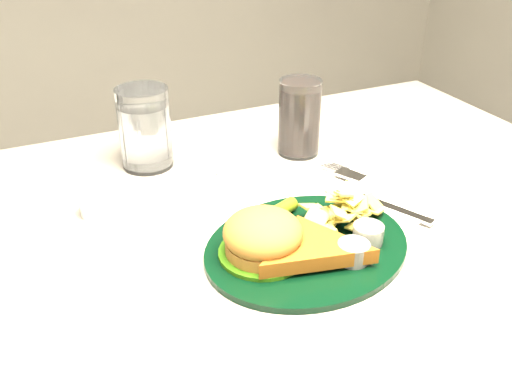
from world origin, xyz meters
The scene contains 6 objects.
dinner_plate centered at (0.04, -0.08, 0.78)m, with size 0.27×0.23×0.06m, color black, non-canonical shape.
water_glass centered at (-0.07, 0.24, 0.82)m, with size 0.08×0.08×0.13m, color white.
cola_glass centered at (0.17, 0.18, 0.81)m, with size 0.07×0.07×0.13m, color black.
fork_napkin centered at (0.19, -0.03, 0.76)m, with size 0.15×0.19×0.01m, color white, non-canonical shape.
ramekin centered at (-0.18, 0.12, 0.77)m, with size 0.05×0.05×0.03m, color white.
wrapped_straw centered at (-0.01, 0.15, 0.75)m, with size 0.20×0.07×0.01m, color white, non-canonical shape.
Camera 1 is at (-0.26, -0.59, 1.17)m, focal length 40.00 mm.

